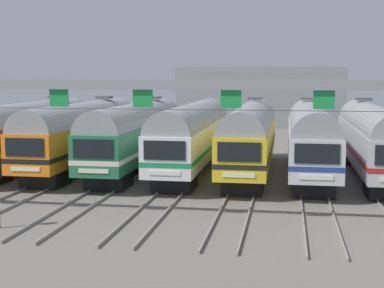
% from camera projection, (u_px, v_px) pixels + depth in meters
% --- Properties ---
extents(ground_plane, '(160.00, 160.00, 0.00)m').
position_uv_depth(ground_plane, '(192.00, 172.00, 39.44)').
color(ground_plane, slate).
extents(track_bed, '(25.36, 70.00, 0.15)m').
position_uv_depth(track_bed, '(221.00, 143.00, 56.08)').
color(track_bed, gray).
rests_on(track_bed, ground).
extents(commuter_train_maroon, '(2.88, 18.06, 5.05)m').
position_uv_depth(commuter_train_maroon, '(30.00, 131.00, 41.09)').
color(commuter_train_maroon, maroon).
rests_on(commuter_train_maroon, ground).
extents(commuter_train_orange, '(2.88, 18.06, 5.05)m').
position_uv_depth(commuter_train_orange, '(82.00, 132.00, 40.43)').
color(commuter_train_orange, orange).
rests_on(commuter_train_orange, ground).
extents(commuter_train_green, '(2.88, 18.06, 5.05)m').
position_uv_depth(commuter_train_green, '(136.00, 133.00, 39.78)').
color(commuter_train_green, '#236B42').
rests_on(commuter_train_green, ground).
extents(commuter_train_white, '(2.88, 18.06, 4.77)m').
position_uv_depth(commuter_train_white, '(192.00, 134.00, 39.12)').
color(commuter_train_white, white).
rests_on(commuter_train_white, ground).
extents(commuter_train_yellow, '(2.88, 18.06, 5.05)m').
position_uv_depth(commuter_train_yellow, '(250.00, 135.00, 38.46)').
color(commuter_train_yellow, gold).
rests_on(commuter_train_yellow, ground).
extents(commuter_train_silver, '(2.88, 18.06, 5.05)m').
position_uv_depth(commuter_train_silver, '(310.00, 136.00, 37.81)').
color(commuter_train_silver, silver).
rests_on(commuter_train_silver, ground).
extents(commuter_train_stainless, '(2.88, 18.06, 5.05)m').
position_uv_depth(commuter_train_stainless, '(373.00, 137.00, 37.15)').
color(commuter_train_stainless, '#B2B5BA').
rests_on(commuter_train_stainless, ground).
extents(catenary_gantry, '(29.10, 0.44, 6.97)m').
position_uv_depth(catenary_gantry, '(143.00, 103.00, 25.58)').
color(catenary_gantry, gray).
rests_on(catenary_gantry, ground).
extents(maintenance_building, '(21.53, 10.00, 7.73)m').
position_uv_depth(maintenance_building, '(261.00, 97.00, 76.68)').
color(maintenance_building, gray).
rests_on(maintenance_building, ground).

